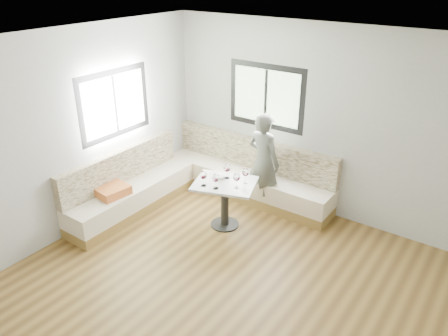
{
  "coord_description": "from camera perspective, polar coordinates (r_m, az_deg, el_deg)",
  "views": [
    {
      "loc": [
        2.31,
        -3.14,
        3.51
      ],
      "look_at": [
        -0.91,
        1.4,
        0.86
      ],
      "focal_mm": 35.0,
      "sensor_mm": 36.0,
      "label": 1
    }
  ],
  "objects": [
    {
      "name": "wine_glass_b",
      "position": [
        5.9,
        -1.09,
        -1.35
      ],
      "size": [
        0.1,
        0.1,
        0.22
      ],
      "color": "white",
      "rests_on": "table"
    },
    {
      "name": "wine_glass_e",
      "position": [
        6.06,
        2.83,
        -0.62
      ],
      "size": [
        0.1,
        0.1,
        0.22
      ],
      "color": "white",
      "rests_on": "table"
    },
    {
      "name": "person",
      "position": [
        6.61,
        5.18,
        0.82
      ],
      "size": [
        0.62,
        0.46,
        1.54
      ],
      "primitive_type": "imported",
      "rotation": [
        0.0,
        0.0,
        2.97
      ],
      "color": "#4D5049",
      "rests_on": "ground"
    },
    {
      "name": "room",
      "position": [
        4.52,
        -1.09,
        -2.22
      ],
      "size": [
        5.01,
        5.01,
        2.81
      ],
      "color": "brown",
      "rests_on": "ground"
    },
    {
      "name": "olive_ramekin",
      "position": [
        6.22,
        -0.42,
        -1.24
      ],
      "size": [
        0.11,
        0.11,
        0.04
      ],
      "color": "white",
      "rests_on": "table"
    },
    {
      "name": "wine_glass_d",
      "position": [
        6.18,
        0.38,
        -0.04
      ],
      "size": [
        0.1,
        0.1,
        0.22
      ],
      "color": "white",
      "rests_on": "table"
    },
    {
      "name": "banquette",
      "position": [
        6.93,
        -3.54,
        -1.94
      ],
      "size": [
        2.9,
        2.8,
        0.95
      ],
      "color": "olive",
      "rests_on": "ground"
    },
    {
      "name": "table",
      "position": [
        6.21,
        0.1,
        -3.35
      ],
      "size": [
        1.02,
        0.9,
        0.7
      ],
      "rotation": [
        0.0,
        0.0,
        0.34
      ],
      "color": "black",
      "rests_on": "ground"
    },
    {
      "name": "wine_glass_a",
      "position": [
        5.98,
        -2.7,
        -1.0
      ],
      "size": [
        0.1,
        0.1,
        0.22
      ],
      "color": "white",
      "rests_on": "table"
    },
    {
      "name": "wine_glass_c",
      "position": [
        5.92,
        1.67,
        -1.24
      ],
      "size": [
        0.1,
        0.1,
        0.22
      ],
      "color": "white",
      "rests_on": "table"
    }
  ]
}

